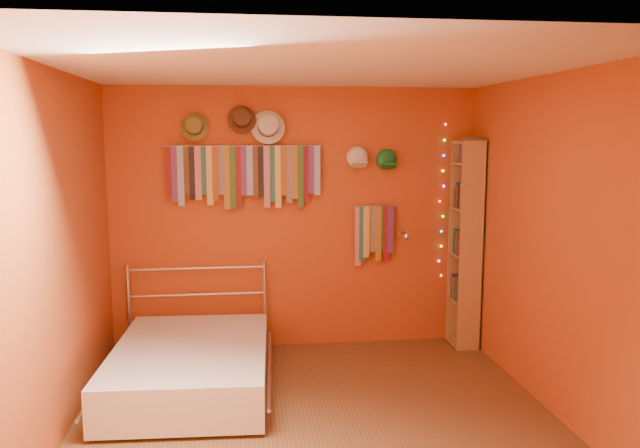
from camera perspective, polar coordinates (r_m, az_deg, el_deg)
name	(u,v)px	position (r m, az deg, el deg)	size (l,w,h in m)	color
ground	(319,425)	(4.67, -0.13, -17.94)	(3.50, 3.50, 0.00)	brown
back_wall	(296,219)	(5.99, -2.18, 0.46)	(3.50, 0.02, 2.50)	#A7431B
right_wall	(560,248)	(4.80, 21.08, -2.03)	(0.02, 3.50, 2.50)	#A7431B
left_wall	(52,260)	(4.42, -23.34, -3.02)	(0.02, 3.50, 2.50)	#A7431B
ceiling	(318,66)	(4.21, -0.15, 14.22)	(3.50, 3.50, 0.02)	white
tie_rack	(244,173)	(5.86, -6.92, 4.68)	(1.45, 0.03, 0.60)	silver
small_tie_rack	(374,231)	(6.05, 4.96, -0.67)	(0.40, 0.03, 0.58)	silver
fedora_olive	(194,127)	(5.83, -11.43, 8.73)	(0.25, 0.14, 0.25)	olive
fedora_brown	(242,119)	(5.82, -7.17, 9.53)	(0.26, 0.14, 0.26)	#4F2F1C
fedora_white	(268,126)	(5.82, -4.76, 8.90)	(0.31, 0.17, 0.31)	beige
cap_white	(357,158)	(5.96, 3.44, 6.07)	(0.20, 0.25, 0.20)	silver
cap_green	(387,160)	(6.02, 6.11, 5.88)	(0.19, 0.24, 0.19)	#1A7731
fairy_lights	(442,201)	(6.22, 11.12, 2.05)	(0.06, 0.02, 1.51)	#FF3333
reading_lamp	(406,236)	(5.96, 7.83, -1.07)	(0.07, 0.30, 0.09)	silver
bookshelf	(470,243)	(6.18, 13.53, -1.71)	(0.25, 0.34, 2.00)	#A4754A
bed	(191,366)	(5.26, -11.72, -12.60)	(1.38, 1.81, 0.86)	silver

